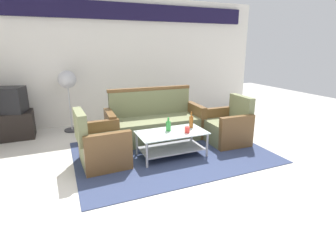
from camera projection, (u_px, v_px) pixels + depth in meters
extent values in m
plane|color=beige|center=(193.00, 170.00, 3.76)|extent=(14.00, 14.00, 0.00)
cube|color=silver|center=(133.00, 61.00, 6.10)|extent=(6.52, 0.12, 2.80)
cube|color=#191433|center=(132.00, 12.00, 5.73)|extent=(5.76, 0.08, 0.36)
cube|color=#2D3856|center=(171.00, 152.00, 4.37)|extent=(3.12, 2.23, 0.01)
cube|color=#6B704C|center=(156.00, 129.00, 4.89)|extent=(1.62, 0.76, 0.42)
cube|color=#6B704C|center=(150.00, 102.00, 5.05)|extent=(1.60, 0.20, 0.48)
cube|color=brown|center=(196.00, 120.00, 5.15)|extent=(0.15, 0.70, 0.62)
cube|color=brown|center=(111.00, 129.00, 4.57)|extent=(0.15, 0.70, 0.62)
cube|color=brown|center=(150.00, 89.00, 4.98)|extent=(1.64, 0.16, 0.06)
cube|color=#6B704C|center=(104.00, 151.00, 3.90)|extent=(0.68, 0.63, 0.40)
cube|color=#6B704C|center=(80.00, 127.00, 3.66)|extent=(0.14, 0.60, 0.45)
cube|color=brown|center=(99.00, 138.00, 4.17)|extent=(0.66, 0.13, 0.58)
cube|color=brown|center=(109.00, 153.00, 3.59)|extent=(0.66, 0.13, 0.58)
cube|color=#6B704C|center=(225.00, 132.00, 4.77)|extent=(0.68, 0.62, 0.40)
cube|color=#6B704C|center=(241.00, 108.00, 4.76)|extent=(0.14, 0.60, 0.45)
cube|color=brown|center=(236.00, 132.00, 4.45)|extent=(0.66, 0.12, 0.58)
cube|color=brown|center=(216.00, 122.00, 5.04)|extent=(0.66, 0.12, 0.58)
cube|color=silver|center=(172.00, 132.00, 4.13)|extent=(1.10, 0.60, 0.02)
cube|color=#9E9EA5|center=(172.00, 148.00, 4.20)|extent=(1.00, 0.52, 0.02)
cylinder|color=#9E9EA5|center=(137.00, 143.00, 4.22)|extent=(0.04, 0.04, 0.40)
cylinder|color=#9E9EA5|center=(192.00, 135.00, 4.61)|extent=(0.04, 0.04, 0.40)
cylinder|color=#9E9EA5|center=(147.00, 155.00, 3.76)|extent=(0.04, 0.04, 0.40)
cylinder|color=#9E9EA5|center=(207.00, 145.00, 4.15)|extent=(0.04, 0.04, 0.40)
cylinder|color=#2D8C38|center=(168.00, 126.00, 4.16)|extent=(0.08, 0.08, 0.16)
cylinder|color=#2D8C38|center=(168.00, 120.00, 4.13)|extent=(0.03, 0.03, 0.07)
cylinder|color=brown|center=(191.00, 122.00, 4.33)|extent=(0.07, 0.07, 0.19)
cylinder|color=brown|center=(191.00, 114.00, 4.29)|extent=(0.03, 0.03, 0.08)
cylinder|color=red|center=(187.00, 130.00, 4.08)|extent=(0.08, 0.08, 0.10)
cube|color=black|center=(11.00, 126.00, 4.97)|extent=(0.80, 0.50, 0.52)
cube|color=black|center=(7.00, 100.00, 4.83)|extent=(0.69, 0.58, 0.48)
cube|color=black|center=(12.00, 98.00, 5.05)|extent=(0.50, 0.14, 0.36)
cylinder|color=#2D2D33|center=(72.00, 130.00, 5.49)|extent=(0.32, 0.32, 0.03)
cylinder|color=#B2B2B7|center=(70.00, 107.00, 5.36)|extent=(0.03, 0.03, 0.95)
sphere|color=#B2B2B7|center=(67.00, 79.00, 5.20)|extent=(0.36, 0.36, 0.36)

